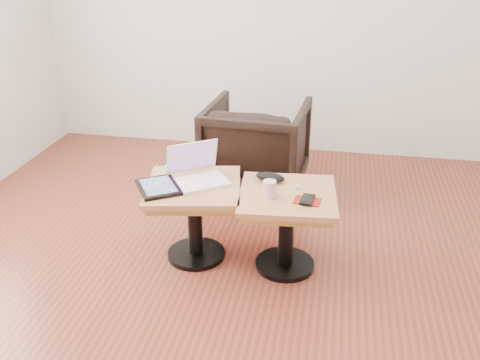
% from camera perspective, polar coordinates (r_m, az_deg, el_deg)
% --- Properties ---
extents(room_shell, '(4.52, 4.52, 2.71)m').
position_cam_1_polar(room_shell, '(2.28, 3.45, 14.40)').
color(room_shell, '#54241C').
rests_on(room_shell, ground).
extents(side_table_left, '(0.61, 0.61, 0.48)m').
position_cam_1_polar(side_table_left, '(3.07, -4.91, -2.46)').
color(side_table_left, black).
rests_on(side_table_left, ground).
extents(side_table_right, '(0.57, 0.57, 0.48)m').
position_cam_1_polar(side_table_right, '(2.97, 5.03, -3.44)').
color(side_table_right, black).
rests_on(side_table_right, ground).
extents(laptop, '(0.40, 0.39, 0.21)m').
position_cam_1_polar(laptop, '(3.04, -4.55, 0.68)').
color(laptop, white).
rests_on(laptop, side_table_left).
extents(tablet, '(0.32, 0.34, 0.02)m').
position_cam_1_polar(tablet, '(2.99, -8.72, -0.75)').
color(tablet, black).
rests_on(tablet, side_table_left).
extents(charging_adapter, '(0.04, 0.04, 0.02)m').
position_cam_1_polar(charging_adapter, '(3.22, -7.70, 1.31)').
color(charging_adapter, white).
rests_on(charging_adapter, side_table_left).
extents(glasses_case, '(0.19, 0.11, 0.05)m').
position_cam_1_polar(glasses_case, '(3.03, 3.24, 0.31)').
color(glasses_case, black).
rests_on(glasses_case, side_table_right).
extents(striped_cup, '(0.08, 0.08, 0.09)m').
position_cam_1_polar(striped_cup, '(2.85, 3.16, -0.97)').
color(striped_cup, '#C34476').
rests_on(striped_cup, side_table_right).
extents(earbuds_tangle, '(0.08, 0.05, 0.02)m').
position_cam_1_polar(earbuds_tangle, '(2.98, 5.96, -0.69)').
color(earbuds_tangle, white).
rests_on(earbuds_tangle, side_table_right).
extents(phone_on_sleeve, '(0.15, 0.13, 0.02)m').
position_cam_1_polar(phone_on_sleeve, '(2.84, 7.20, -2.15)').
color(phone_on_sleeve, maroon).
rests_on(phone_on_sleeve, side_table_right).
extents(armchair, '(0.75, 0.77, 0.66)m').
position_cam_1_polar(armchair, '(3.96, 1.78, 3.69)').
color(armchair, black).
rests_on(armchair, ground).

